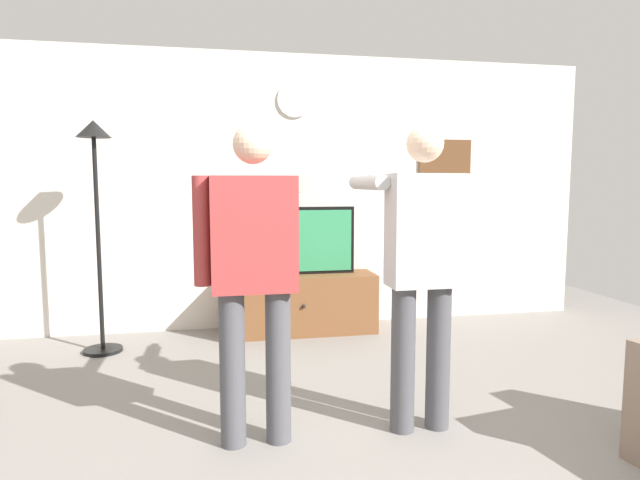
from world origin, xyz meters
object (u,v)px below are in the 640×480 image
(framed_picture, at_px, (444,165))
(person_standing_nearer_lamp, at_px, (254,265))
(television, at_px, (299,241))
(wall_clock, at_px, (294,100))
(tv_stand, at_px, (300,304))
(floor_lamp, at_px, (96,188))
(person_standing_nearer_couch, at_px, (422,261))

(framed_picture, relative_size, person_standing_nearer_lamp, 0.33)
(television, xyz_separation_m, person_standing_nearer_lamp, (-0.59, -2.17, 0.11))
(television, relative_size, wall_clock, 3.22)
(tv_stand, relative_size, floor_lamp, 0.75)
(person_standing_nearer_couch, bearing_deg, television, 99.56)
(television, bearing_deg, person_standing_nearer_lamp, -105.15)
(person_standing_nearer_lamp, xyz_separation_m, person_standing_nearer_couch, (0.96, -0.01, -0.00))
(tv_stand, bearing_deg, person_standing_nearer_lamp, -105.46)
(tv_stand, bearing_deg, person_standing_nearer_couch, -80.23)
(tv_stand, height_order, person_standing_nearer_couch, person_standing_nearer_couch)
(television, height_order, wall_clock, wall_clock)
(tv_stand, height_order, person_standing_nearer_lamp, person_standing_nearer_lamp)
(television, height_order, person_standing_nearer_couch, person_standing_nearer_couch)
(framed_picture, distance_m, person_standing_nearer_lamp, 3.32)
(television, height_order, person_standing_nearer_lamp, person_standing_nearer_lamp)
(wall_clock, distance_m, framed_picture, 1.71)
(floor_lamp, bearing_deg, television, 10.07)
(tv_stand, height_order, floor_lamp, floor_lamp)
(wall_clock, bearing_deg, tv_stand, -90.00)
(floor_lamp, bearing_deg, person_standing_nearer_couch, -41.47)
(wall_clock, height_order, floor_lamp, wall_clock)
(tv_stand, distance_m, person_standing_nearer_lamp, 2.32)
(wall_clock, height_order, person_standing_nearer_couch, wall_clock)
(tv_stand, distance_m, floor_lamp, 2.10)
(wall_clock, height_order, person_standing_nearer_lamp, wall_clock)
(floor_lamp, bearing_deg, person_standing_nearer_lamp, -57.97)
(wall_clock, bearing_deg, person_standing_nearer_couch, -81.38)
(television, relative_size, framed_picture, 1.89)
(wall_clock, distance_m, person_standing_nearer_couch, 2.76)
(floor_lamp, bearing_deg, tv_stand, 8.59)
(wall_clock, xyz_separation_m, floor_lamp, (-1.75, -0.56, -0.85))
(floor_lamp, relative_size, person_standing_nearer_couch, 1.11)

